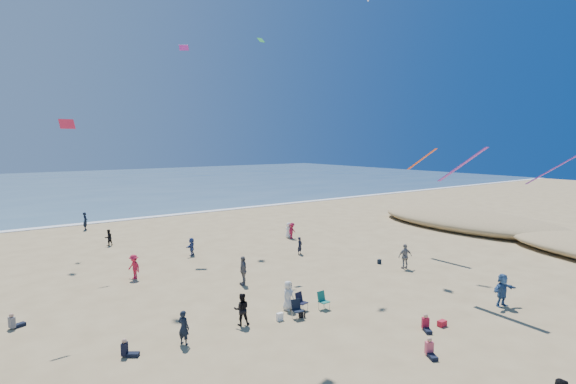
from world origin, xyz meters
TOP-DOWN VIEW (x-y plane):
  - ocean at (0.00, 95.00)m, footprint 220.00×100.00m
  - surf_line at (0.00, 45.00)m, footprint 220.00×1.20m
  - standing_flyers at (4.58, 13.87)m, footprint 32.85×46.18m
  - seated_group at (-0.14, 5.60)m, footprint 17.83×19.80m
  - chair_cluster at (4.00, 8.86)m, footprint 2.66×1.50m
  - white_tote at (2.13, 8.91)m, footprint 0.35×0.20m
  - black_backpack at (3.33, 8.56)m, footprint 0.30×0.22m
  - cooler at (8.43, 3.40)m, footprint 0.45×0.30m
  - navy_bag at (14.72, 13.48)m, footprint 0.28×0.18m
  - kites_aloft at (9.01, 13.56)m, footprint 38.16×44.05m

SIDE VIEW (x-z plane):
  - ocean at x=0.00m, z-range 0.00..0.06m
  - surf_line at x=0.00m, z-range 0.00..0.08m
  - cooler at x=8.43m, z-range 0.00..0.30m
  - navy_bag at x=14.72m, z-range 0.00..0.34m
  - black_backpack at x=3.33m, z-range 0.00..0.38m
  - white_tote at x=2.13m, z-range 0.00..0.40m
  - seated_group at x=-0.14m, z-range 0.00..0.84m
  - chair_cluster at x=4.00m, z-range 0.00..1.00m
  - standing_flyers at x=4.58m, z-range -0.09..1.84m
  - kites_aloft at x=9.01m, z-range 0.98..29.36m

